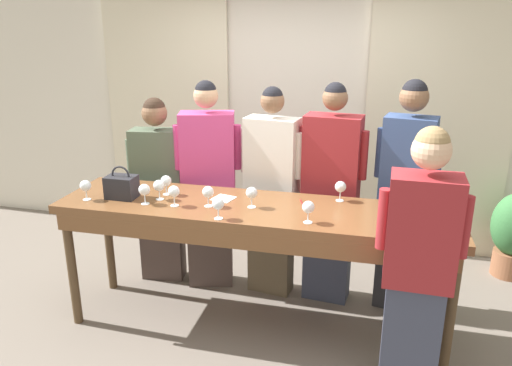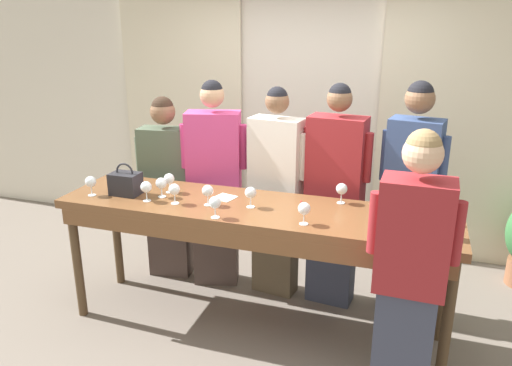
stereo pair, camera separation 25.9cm
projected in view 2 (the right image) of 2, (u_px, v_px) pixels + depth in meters
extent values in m
plane|color=#70665B|center=(253.00, 325.00, 3.89)|extent=(18.00, 18.00, 0.00)
cube|color=silver|center=(308.00, 109.00, 5.06)|extent=(12.00, 0.06, 2.80)
cube|color=beige|center=(183.00, 108.00, 5.42)|extent=(1.36, 0.03, 2.69)
cube|color=beige|center=(453.00, 124.00, 4.61)|extent=(1.36, 0.03, 2.69)
cube|color=brown|center=(253.00, 210.00, 3.59)|extent=(2.87, 0.70, 0.06)
cube|color=brown|center=(237.00, 240.00, 3.31)|extent=(2.76, 0.03, 0.12)
cylinder|color=#4C3823|center=(77.00, 262.00, 3.90)|extent=(0.07, 0.07, 0.94)
cylinder|color=#4C3823|center=(447.00, 325.00, 3.10)|extent=(0.07, 0.07, 0.94)
cylinder|color=#4C3823|center=(117.00, 234.00, 4.39)|extent=(0.07, 0.07, 0.94)
cylinder|color=#4C3823|center=(444.00, 283.00, 3.59)|extent=(0.07, 0.07, 0.94)
cylinder|color=black|center=(433.00, 220.00, 3.04)|extent=(0.08, 0.08, 0.22)
cone|color=black|center=(435.00, 199.00, 3.00)|extent=(0.08, 0.08, 0.05)
cylinder|color=black|center=(436.00, 189.00, 2.98)|extent=(0.03, 0.03, 0.09)
cylinder|color=white|center=(432.00, 222.00, 3.04)|extent=(0.09, 0.09, 0.09)
cube|color=#232328|center=(126.00, 184.00, 3.78)|extent=(0.22, 0.16, 0.17)
torus|color=#232328|center=(125.00, 172.00, 3.76)|extent=(0.15, 0.01, 0.15)
cylinder|color=white|center=(92.00, 195.00, 3.78)|extent=(0.06, 0.06, 0.00)
cylinder|color=white|center=(92.00, 190.00, 3.77)|extent=(0.01, 0.01, 0.07)
sphere|color=white|center=(91.00, 182.00, 3.75)|extent=(0.08, 0.08, 0.08)
cylinder|color=white|center=(304.00, 224.00, 3.26)|extent=(0.06, 0.06, 0.00)
cylinder|color=white|center=(304.00, 219.00, 3.25)|extent=(0.01, 0.01, 0.07)
sphere|color=white|center=(304.00, 208.00, 3.22)|extent=(0.08, 0.08, 0.08)
cylinder|color=white|center=(251.00, 207.00, 3.55)|extent=(0.06, 0.06, 0.00)
cylinder|color=white|center=(251.00, 202.00, 3.54)|extent=(0.01, 0.01, 0.07)
sphere|color=white|center=(251.00, 193.00, 3.51)|extent=(0.08, 0.08, 0.08)
sphere|color=maroon|center=(251.00, 194.00, 3.52)|extent=(0.05, 0.05, 0.05)
cylinder|color=white|center=(162.00, 197.00, 3.75)|extent=(0.06, 0.06, 0.00)
cylinder|color=white|center=(162.00, 192.00, 3.74)|extent=(0.01, 0.01, 0.07)
sphere|color=white|center=(161.00, 183.00, 3.72)|extent=(0.08, 0.08, 0.08)
sphere|color=maroon|center=(161.00, 184.00, 3.72)|extent=(0.05, 0.05, 0.05)
cylinder|color=white|center=(341.00, 203.00, 3.63)|extent=(0.06, 0.06, 0.00)
cylinder|color=white|center=(341.00, 198.00, 3.61)|extent=(0.01, 0.01, 0.07)
sphere|color=white|center=(342.00, 189.00, 3.59)|extent=(0.08, 0.08, 0.08)
sphere|color=maroon|center=(342.00, 190.00, 3.60)|extent=(0.05, 0.05, 0.05)
cylinder|color=white|center=(208.00, 205.00, 3.59)|extent=(0.06, 0.06, 0.00)
cylinder|color=white|center=(208.00, 200.00, 3.58)|extent=(0.01, 0.01, 0.07)
sphere|color=white|center=(208.00, 191.00, 3.55)|extent=(0.08, 0.08, 0.08)
cylinder|color=white|center=(438.00, 223.00, 3.27)|extent=(0.06, 0.06, 0.00)
cylinder|color=white|center=(439.00, 218.00, 3.26)|extent=(0.01, 0.01, 0.07)
sphere|color=white|center=(440.00, 208.00, 3.23)|extent=(0.08, 0.08, 0.08)
sphere|color=maroon|center=(440.00, 209.00, 3.24)|extent=(0.05, 0.05, 0.05)
cylinder|color=white|center=(175.00, 203.00, 3.62)|extent=(0.06, 0.06, 0.00)
cylinder|color=white|center=(175.00, 198.00, 3.60)|extent=(0.01, 0.01, 0.07)
sphere|color=white|center=(174.00, 189.00, 3.58)|extent=(0.08, 0.08, 0.08)
cylinder|color=white|center=(170.00, 192.00, 3.85)|extent=(0.06, 0.06, 0.00)
cylinder|color=white|center=(170.00, 187.00, 3.84)|extent=(0.01, 0.01, 0.07)
sphere|color=white|center=(169.00, 179.00, 3.82)|extent=(0.08, 0.08, 0.08)
cylinder|color=white|center=(215.00, 217.00, 3.36)|extent=(0.06, 0.06, 0.00)
cylinder|color=white|center=(215.00, 212.00, 3.35)|extent=(0.01, 0.01, 0.07)
sphere|color=white|center=(215.00, 202.00, 3.33)|extent=(0.08, 0.08, 0.08)
cylinder|color=white|center=(147.00, 201.00, 3.67)|extent=(0.06, 0.06, 0.00)
cylinder|color=white|center=(147.00, 196.00, 3.66)|extent=(0.01, 0.01, 0.07)
sphere|color=white|center=(146.00, 187.00, 3.63)|extent=(0.08, 0.08, 0.08)
sphere|color=maroon|center=(146.00, 188.00, 3.64)|extent=(0.05, 0.05, 0.05)
cube|color=white|center=(225.00, 198.00, 3.73)|extent=(0.18, 0.18, 0.00)
cylinder|color=maroon|center=(302.00, 204.00, 3.60)|extent=(0.05, 0.13, 0.01)
cube|color=#473833|center=(170.00, 235.00, 4.58)|extent=(0.39, 0.23, 0.77)
cube|color=#4C5B47|center=(166.00, 162.00, 4.36)|extent=(0.46, 0.27, 0.61)
sphere|color=brown|center=(163.00, 112.00, 4.22)|extent=(0.21, 0.21, 0.21)
sphere|color=#332319|center=(162.00, 107.00, 4.21)|extent=(0.19, 0.19, 0.19)
cylinder|color=#4C5B47|center=(192.00, 159.00, 4.30)|extent=(0.08, 0.08, 0.34)
cylinder|color=#4C5B47|center=(140.00, 156.00, 4.39)|extent=(0.08, 0.08, 0.34)
cube|color=#473833|center=(216.00, 237.00, 4.43)|extent=(0.42, 0.30, 0.87)
cube|color=#C63D7A|center=(214.00, 152.00, 4.19)|extent=(0.50, 0.35, 0.68)
sphere|color=tan|center=(212.00, 95.00, 4.04)|extent=(0.20, 0.20, 0.20)
sphere|color=black|center=(212.00, 91.00, 4.02)|extent=(0.18, 0.18, 0.18)
cylinder|color=#C63D7A|center=(243.00, 147.00, 4.16)|extent=(0.09, 0.09, 0.38)
cylinder|color=#C63D7A|center=(184.00, 146.00, 4.18)|extent=(0.09, 0.09, 0.38)
cube|color=brown|center=(275.00, 246.00, 4.27)|extent=(0.39, 0.24, 0.86)
cube|color=silver|center=(276.00, 159.00, 4.03)|extent=(0.46, 0.28, 0.68)
sphere|color=brown|center=(277.00, 102.00, 3.88)|extent=(0.19, 0.19, 0.19)
sphere|color=black|center=(277.00, 97.00, 3.87)|extent=(0.17, 0.17, 0.17)
cylinder|color=silver|center=(304.00, 157.00, 3.91)|extent=(0.08, 0.08, 0.37)
cylinder|color=silver|center=(251.00, 150.00, 4.11)|extent=(0.08, 0.08, 0.37)
cube|color=#383D51|center=(332.00, 252.00, 4.12)|extent=(0.39, 0.24, 0.88)
cube|color=maroon|center=(336.00, 161.00, 3.88)|extent=(0.46, 0.29, 0.70)
sphere|color=brown|center=(340.00, 99.00, 3.72)|extent=(0.19, 0.19, 0.19)
sphere|color=black|center=(340.00, 94.00, 3.71)|extent=(0.17, 0.17, 0.17)
cylinder|color=maroon|center=(368.00, 158.00, 3.77)|extent=(0.08, 0.08, 0.38)
cylinder|color=maroon|center=(307.00, 151.00, 3.95)|extent=(0.08, 0.08, 0.38)
cube|color=#28282D|center=(403.00, 262.00, 3.96)|extent=(0.35, 0.26, 0.89)
cube|color=#334775|center=(413.00, 166.00, 3.70)|extent=(0.42, 0.30, 0.70)
sphere|color=brown|center=(420.00, 99.00, 3.55)|extent=(0.21, 0.21, 0.21)
sphere|color=black|center=(420.00, 94.00, 3.54)|extent=(0.19, 0.19, 0.19)
cylinder|color=#334775|center=(444.00, 163.00, 3.59)|extent=(0.08, 0.08, 0.39)
cylinder|color=#334775|center=(386.00, 155.00, 3.78)|extent=(0.08, 0.08, 0.39)
cube|color=#383D51|center=(401.00, 350.00, 2.96)|extent=(0.34, 0.22, 0.82)
cube|color=maroon|center=(414.00, 236.00, 2.72)|extent=(0.40, 0.26, 0.65)
sphere|color=#DBAD89|center=(423.00, 154.00, 2.58)|extent=(0.21, 0.21, 0.21)
sphere|color=#93754C|center=(424.00, 147.00, 2.56)|extent=(0.19, 0.19, 0.19)
cylinder|color=maroon|center=(375.00, 223.00, 2.78)|extent=(0.07, 0.07, 0.36)
cylinder|color=maroon|center=(457.00, 233.00, 2.64)|extent=(0.07, 0.07, 0.36)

